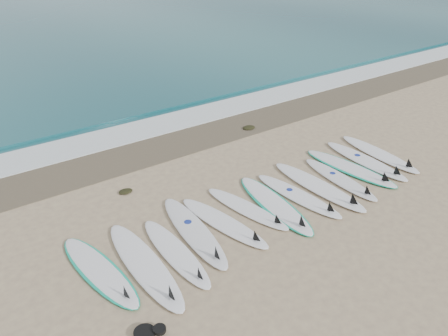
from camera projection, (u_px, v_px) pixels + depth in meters
ground at (274, 204)px, 9.63m from camera, size 120.00×120.00×0.00m
wet_sand_band at (178, 142)px, 12.55m from camera, size 120.00×1.80×0.01m
foam_band at (155, 126)px, 13.54m from camera, size 120.00×1.40×0.04m
wave_crest at (134, 111)px, 14.59m from camera, size 120.00×1.00×0.10m
surfboard_0 at (100, 271)px, 7.63m from camera, size 0.87×2.52×0.31m
surfboard_1 at (146, 266)px, 7.74m from camera, size 0.70×2.86×0.36m
surfboard_2 at (177, 253)px, 8.05m from camera, size 0.59×2.41×0.31m
surfboard_3 at (195, 232)px, 8.63m from camera, size 0.92×2.76×0.35m
surfboard_4 at (225, 223)px, 8.90m from camera, size 0.86×2.51×0.31m
surfboard_5 at (248, 209)px, 9.37m from camera, size 0.83×2.35×0.29m
surfboard_6 at (275, 205)px, 9.53m from camera, size 1.03×2.75×0.34m
surfboard_7 at (300, 196)px, 9.83m from camera, size 0.67×2.49×0.32m
surfboard_8 at (320, 187)px, 10.18m from camera, size 0.60×2.81×0.36m
surfboard_9 at (341, 179)px, 10.50m from camera, size 0.76×2.45×0.31m
surfboard_10 at (351, 168)px, 11.02m from camera, size 0.84×2.71×0.34m
surfboard_11 at (367, 161)px, 11.35m from camera, size 0.74×2.71×0.34m
surfboard_12 at (381, 154)px, 11.71m from camera, size 0.85×2.70×0.34m
seaweed_near at (126, 191)px, 10.06m from camera, size 0.32×0.25×0.06m
seaweed_far at (249, 128)px, 13.39m from camera, size 0.41×0.32×0.08m
leash_coil at (148, 332)px, 6.45m from camera, size 0.46×0.36×0.11m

